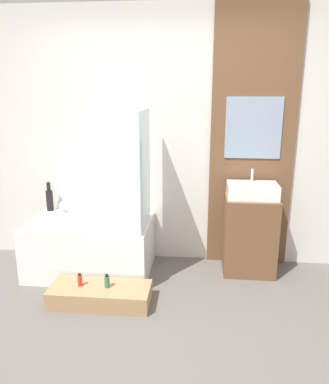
# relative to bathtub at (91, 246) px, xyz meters

# --- Properties ---
(ground_plane) EXTENTS (12.00, 12.00, 0.00)m
(ground_plane) POSITION_rel_bathtub_xyz_m (0.70, -1.15, -0.27)
(ground_plane) COLOR #605B56
(wall_tiled_back) EXTENTS (4.20, 0.06, 2.60)m
(wall_tiled_back) POSITION_rel_bathtub_xyz_m (0.70, 0.43, 1.03)
(wall_tiled_back) COLOR silver
(wall_tiled_back) RESTS_ON ground_plane
(wall_wood_accent) EXTENTS (0.83, 0.04, 2.60)m
(wall_wood_accent) POSITION_rel_bathtub_xyz_m (1.59, 0.37, 1.04)
(wall_wood_accent) COLOR brown
(wall_wood_accent) RESTS_ON ground_plane
(bathtub) EXTENTS (1.21, 0.75, 0.54)m
(bathtub) POSITION_rel_bathtub_xyz_m (0.00, 0.00, 0.00)
(bathtub) COLOR white
(bathtub) RESTS_ON ground_plane
(glass_shower_screen) EXTENTS (0.01, 0.60, 1.09)m
(glass_shower_screen) POSITION_rel_bathtub_xyz_m (0.57, -0.06, 0.81)
(glass_shower_screen) COLOR silver
(glass_shower_screen) RESTS_ON bathtub
(wooden_step_bench) EXTENTS (0.87, 0.35, 0.16)m
(wooden_step_bench) POSITION_rel_bathtub_xyz_m (0.25, -0.59, -0.19)
(wooden_step_bench) COLOR #A87F56
(wooden_step_bench) RESTS_ON ground_plane
(vanity_cabinet) EXTENTS (0.51, 0.41, 0.78)m
(vanity_cabinet) POSITION_rel_bathtub_xyz_m (1.59, 0.15, 0.12)
(vanity_cabinet) COLOR brown
(vanity_cabinet) RESTS_ON ground_plane
(sink) EXTENTS (0.48, 0.30, 0.27)m
(sink) POSITION_rel_bathtub_xyz_m (1.59, 0.15, 0.58)
(sink) COLOR white
(sink) RESTS_ON vanity_cabinet
(vase_tall_dark) EXTENTS (0.07, 0.07, 0.31)m
(vase_tall_dark) POSITION_rel_bathtub_xyz_m (-0.52, 0.29, 0.39)
(vase_tall_dark) COLOR black
(vase_tall_dark) RESTS_ON bathtub
(vase_round_light) EXTENTS (0.12, 0.12, 0.12)m
(vase_round_light) POSITION_rel_bathtub_xyz_m (-0.35, 0.27, 0.32)
(vase_round_light) COLOR white
(vase_round_light) RESTS_ON bathtub
(bottle_soap_primary) EXTENTS (0.04, 0.04, 0.12)m
(bottle_soap_primary) POSITION_rel_bathtub_xyz_m (0.07, -0.59, -0.06)
(bottle_soap_primary) COLOR red
(bottle_soap_primary) RESTS_ON wooden_step_bench
(bottle_soap_secondary) EXTENTS (0.05, 0.05, 0.12)m
(bottle_soap_secondary) POSITION_rel_bathtub_xyz_m (0.31, -0.59, -0.06)
(bottle_soap_secondary) COLOR #38704C
(bottle_soap_secondary) RESTS_ON wooden_step_bench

